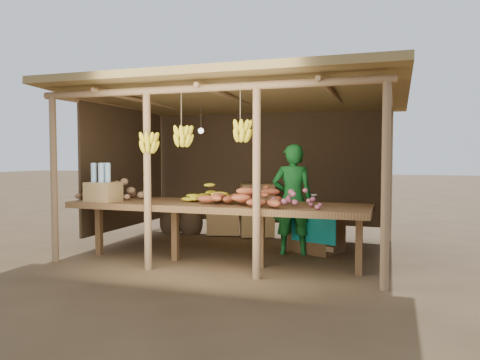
% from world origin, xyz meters
% --- Properties ---
extents(ground, '(60.00, 60.00, 0.00)m').
position_xyz_m(ground, '(0.00, 0.00, 0.00)').
color(ground, brown).
rests_on(ground, ground).
extents(stall_structure, '(4.70, 3.50, 2.43)m').
position_xyz_m(stall_structure, '(-0.01, 0.03, 1.92)').
color(stall_structure, '#97724E').
rests_on(stall_structure, ground).
extents(counter, '(3.90, 1.05, 0.80)m').
position_xyz_m(counter, '(0.00, -0.95, 0.74)').
color(counter, brown).
rests_on(counter, ground).
extents(potato_heap, '(1.15, 0.77, 0.37)m').
position_xyz_m(potato_heap, '(-1.54, -0.85, 0.99)').
color(potato_heap, '#926D4B').
rests_on(potato_heap, counter).
extents(sweet_potato_heap, '(1.12, 0.78, 0.36)m').
position_xyz_m(sweet_potato_heap, '(0.42, -1.10, 0.98)').
color(sweet_potato_heap, '#9E4828').
rests_on(sweet_potato_heap, counter).
extents(onion_heap, '(0.80, 0.66, 0.35)m').
position_xyz_m(onion_heap, '(1.09, -1.15, 0.98)').
color(onion_heap, '#A24E60').
rests_on(onion_heap, counter).
extents(banana_pile, '(0.64, 0.46, 0.35)m').
position_xyz_m(banana_pile, '(-0.14, -0.86, 0.97)').
color(banana_pile, yellow).
rests_on(banana_pile, counter).
extents(tomato_basin, '(0.41, 0.41, 0.21)m').
position_xyz_m(tomato_basin, '(-1.90, -0.57, 0.89)').
color(tomato_basin, navy).
rests_on(tomato_basin, counter).
extents(bottle_box, '(0.44, 0.36, 0.52)m').
position_xyz_m(bottle_box, '(-1.51, -1.25, 1.00)').
color(bottle_box, '#9B7745').
rests_on(bottle_box, counter).
extents(vendor, '(0.65, 0.51, 1.58)m').
position_xyz_m(vendor, '(0.80, -0.03, 0.79)').
color(vendor, '#176A26').
rests_on(vendor, ground).
extents(tarp_crate, '(0.91, 0.86, 0.87)m').
position_xyz_m(tarp_crate, '(1.10, 0.25, 0.36)').
color(tarp_crate, brown).
rests_on(tarp_crate, ground).
extents(carton_stack, '(1.31, 0.63, 0.90)m').
position_xyz_m(carton_stack, '(-0.29, 1.17, 0.40)').
color(carton_stack, '#9B7745').
rests_on(carton_stack, ground).
extents(burlap_sacks, '(0.82, 0.43, 0.58)m').
position_xyz_m(burlap_sacks, '(-1.48, 1.06, 0.25)').
color(burlap_sacks, '#463320').
rests_on(burlap_sacks, ground).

